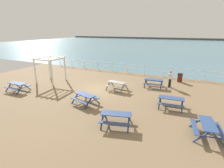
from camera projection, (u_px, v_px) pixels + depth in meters
ground_plane at (100, 90)px, 16.87m from camera, size 30.00×24.00×0.20m
sea_band at (171, 45)px, 62.49m from camera, size 142.00×90.00×0.01m
distant_shoreline at (180, 39)px, 99.71m from camera, size 142.00×6.00×1.80m
seaward_railing at (128, 67)px, 23.32m from camera, size 23.07×0.07×1.08m
picnic_table_near_left at (208, 126)px, 9.36m from camera, size 1.75×1.99×0.80m
picnic_table_near_right at (154, 81)px, 17.47m from camera, size 1.90×1.66×0.80m
picnic_table_mid_centre at (85, 96)px, 13.50m from camera, size 2.16×1.96×0.80m
picnic_table_far_left at (171, 100)px, 12.82m from camera, size 1.90×1.66×0.80m
picnic_table_far_right at (117, 84)px, 16.60m from camera, size 1.98×1.74×0.80m
picnic_table_seaward at (17, 85)px, 16.30m from camera, size 1.84×1.58×0.80m
picnic_table_corner at (116, 116)px, 10.45m from camera, size 2.12×1.91×0.80m
visitor at (170, 78)px, 17.24m from camera, size 0.37×0.46×1.66m
lattice_pergola at (50, 64)px, 18.83m from camera, size 2.56×2.68×2.70m
litter_bin at (180, 78)px, 19.17m from camera, size 0.55×0.55×0.95m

